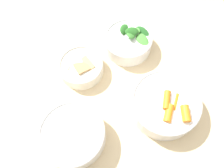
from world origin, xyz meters
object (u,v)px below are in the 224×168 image
Objects in this scene: bowl_carrots at (165,104)px; bowl_beans_hotdog at (73,135)px; bowl_cookies at (81,67)px; bowl_greens at (128,41)px.

bowl_carrots reaches higher than bowl_beans_hotdog.
bowl_cookies is (-0.05, -0.21, -0.01)m from bowl_beans_hotdog.
bowl_cookies is (0.22, -0.18, -0.01)m from bowl_carrots.
bowl_greens reaches higher than bowl_cookies.
bowl_carrots is 0.27m from bowl_beans_hotdog.
bowl_carrots is 1.12× the size of bowl_beans_hotdog.
bowl_beans_hotdog is at bearing 6.91° from bowl_carrots.
bowl_greens is 0.18m from bowl_cookies.
bowl_carrots is 1.40× the size of bowl_cookies.
bowl_beans_hotdog reaches higher than bowl_cookies.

